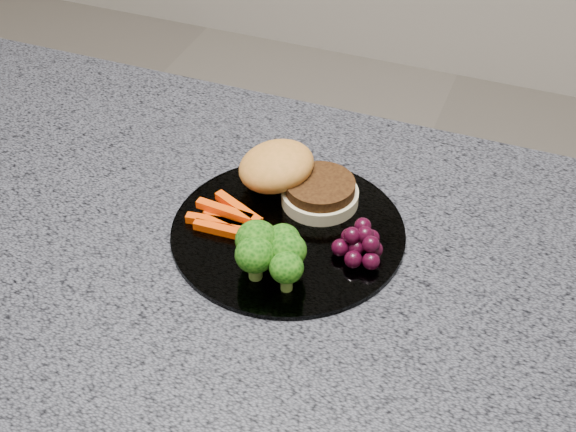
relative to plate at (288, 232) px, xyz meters
The scene contains 6 objects.
countertop 0.11m from the plate, 159.90° to the right, with size 1.20×0.60×0.04m, color #53545E.
plate is the anchor object (origin of this frame).
burger 0.07m from the plate, 107.61° to the left, with size 0.15×0.10×0.05m.
carrot_sticks 0.07m from the plate, 167.46° to the right, with size 0.09×0.06×0.02m.
broccoli 0.08m from the plate, 84.10° to the right, with size 0.08×0.07×0.05m.
grape_bunch 0.09m from the plate, ahead, with size 0.06×0.06×0.03m.
Camera 1 is at (0.35, -0.58, 1.49)m, focal length 50.00 mm.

